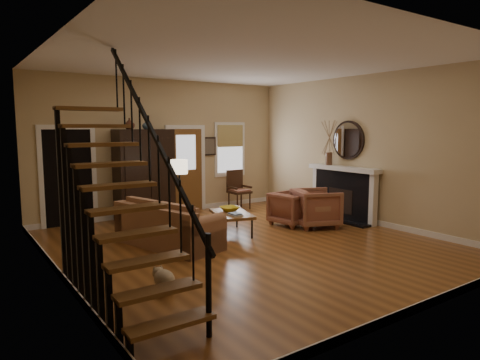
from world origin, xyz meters
TOP-DOWN VIEW (x-y plane):
  - room at (-0.41, 1.76)m, footprint 7.00×7.33m
  - staircase at (-2.78, -1.30)m, footprint 0.94×2.80m
  - fireplace at (3.13, 0.50)m, footprint 0.33×1.95m
  - armoire at (-0.70, 3.15)m, footprint 1.30×0.60m
  - vase_a at (-1.05, 3.05)m, footprint 0.24×0.24m
  - vase_b at (-0.65, 3.05)m, footprint 0.20×0.20m
  - sofa at (-1.23, 0.77)m, footprint 1.41×2.22m
  - coffee_table at (0.21, 0.85)m, footprint 0.96×1.28m
  - bowl at (0.26, 1.00)m, footprint 0.39×0.39m
  - books at (0.09, 0.55)m, footprint 0.21×0.28m
  - armchair_left at (2.05, 0.32)m, footprint 1.17×1.16m
  - armchair_right at (1.73, 0.76)m, footprint 0.90×0.88m
  - floor_lamp at (-0.60, 1.54)m, footprint 0.43×0.43m
  - side_chair at (1.85, 2.95)m, footprint 0.54×0.54m
  - dog at (-2.24, -1.24)m, footprint 0.26×0.43m

SIDE VIEW (x-z plane):
  - dog at x=-2.24m, z-range 0.00..0.31m
  - coffee_table at x=0.21m, z-range 0.00..0.43m
  - armchair_right at x=1.73m, z-range 0.00..0.73m
  - sofa at x=-1.23m, z-range 0.00..0.77m
  - armchair_left at x=2.05m, z-range 0.00..0.83m
  - books at x=0.09m, z-range 0.43..0.49m
  - bowl at x=0.26m, z-range 0.43..0.53m
  - side_chair at x=1.85m, z-range 0.00..1.02m
  - fireplace at x=3.13m, z-range -0.41..1.89m
  - floor_lamp at x=-0.60m, z-range 0.00..1.50m
  - armoire at x=-0.70m, z-range 0.00..2.10m
  - room at x=-0.41m, z-range -0.14..3.16m
  - staircase at x=-2.78m, z-range 0.00..3.20m
  - vase_b at x=-0.65m, z-range 2.10..2.31m
  - vase_a at x=-1.05m, z-range 2.10..2.35m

